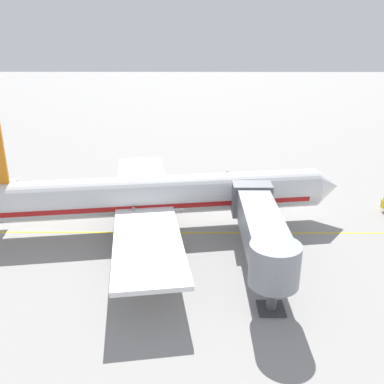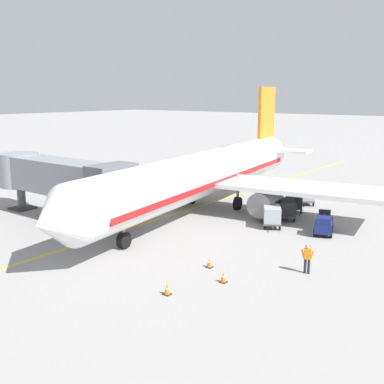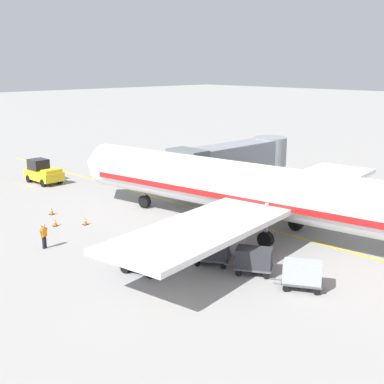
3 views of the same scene
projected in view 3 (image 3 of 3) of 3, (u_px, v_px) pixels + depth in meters
ground_plane at (251, 224)px, 39.68m from camera, size 400.00×400.00×0.00m
gate_lead_in_line at (251, 224)px, 39.68m from camera, size 0.24×80.00×0.01m
parked_airliner at (262, 191)px, 36.73m from camera, size 30.44×37.29×10.63m
jet_bridge at (234, 158)px, 48.21m from camera, size 14.23×3.50×4.98m
pushback_tractor at (43, 172)px, 53.30m from camera, size 2.37×4.48×2.40m
baggage_tug_lead at (141, 261)px, 30.36m from camera, size 1.97×2.76×1.62m
baggage_cart_front at (181, 240)px, 33.29m from camera, size 2.24×2.84×1.58m
baggage_cart_second_in_train at (212, 250)px, 31.49m from camera, size 2.24×2.84×1.58m
baggage_cart_third_in_train at (254, 259)px, 30.04m from camera, size 2.24×2.84×1.58m
baggage_cart_tail_end at (302, 273)px, 27.99m from camera, size 2.24×2.84×1.58m
ground_crew_wing_walker at (44, 235)px, 34.25m from camera, size 0.72×0.33×1.69m
safety_cone_nose_left at (55, 222)px, 39.15m from camera, size 0.36×0.36×0.59m
safety_cone_nose_right at (85, 221)px, 39.48m from camera, size 0.36×0.36×0.59m
safety_cone_wing_tip at (52, 211)px, 42.16m from camera, size 0.36×0.36×0.59m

